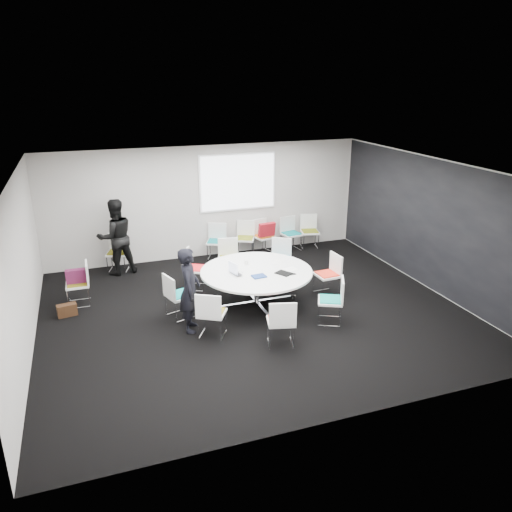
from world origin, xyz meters
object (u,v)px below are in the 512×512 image
object	(u,v)px
chair_person_back	(118,260)
cup	(246,262)
chair_ring_g	(281,330)
conference_table	(256,279)
chair_ring_d	(196,276)
chair_ring_e	(179,304)
chair_spare_left	(79,292)
maroon_bag	(76,276)
chair_ring_b	(280,265)
chair_back_a	(217,248)
person_back	(116,237)
chair_ring_a	(327,282)
chair_back_c	(263,243)
chair_ring_c	(229,266)
chair_back_e	(309,238)
brown_bag	(67,310)
chair_ring_f	(212,322)
laptop	(238,273)
chair_back_d	(291,240)
person_main	(190,290)
chair_back_b	(245,245)
chair_ring_h	(331,309)

from	to	relation	value
chair_person_back	cup	world-z (taller)	chair_person_back
chair_ring_g	chair_person_back	xyz separation A→B (m)	(-2.33, 4.51, 0.00)
chair_ring_g	conference_table	bearing A→B (deg)	99.37
chair_ring_d	chair_ring_e	xyz separation A→B (m)	(-0.61, -1.26, 0.00)
conference_table	chair_ring_e	world-z (taller)	chair_ring_e
chair_spare_left	maroon_bag	size ratio (longest dim) A/B	2.20
chair_ring_b	maroon_bag	size ratio (longest dim) A/B	2.20
chair_back_a	person_back	bearing A→B (deg)	28.83
chair_ring_a	chair_ring_e	bearing A→B (deg)	86.28
chair_ring_b	chair_back_c	bearing A→B (deg)	-63.75
chair_ring_c	chair_person_back	bearing A→B (deg)	-18.08
chair_ring_a	chair_back_e	distance (m)	3.07
chair_ring_a	chair_ring_b	xyz separation A→B (m)	(-0.57, 1.25, 0.00)
chair_ring_b	brown_bag	xyz separation A→B (m)	(-4.62, -0.49, -0.16)
chair_back_a	chair_back_e	world-z (taller)	same
chair_spare_left	chair_person_back	bearing A→B (deg)	-27.55
person_back	chair_ring_f	bearing A→B (deg)	96.36
chair_ring_g	chair_ring_a	bearing A→B (deg)	58.07
chair_ring_b	chair_ring_f	distance (m)	3.09
chair_spare_left	cup	bearing A→B (deg)	-102.26
chair_ring_d	chair_ring_c	bearing A→B (deg)	141.93
conference_table	chair_ring_d	xyz separation A→B (m)	(-0.97, 1.22, -0.27)
chair_ring_d	laptop	bearing A→B (deg)	53.84
person_back	maroon_bag	xyz separation A→B (m)	(-0.91, -1.49, -0.27)
chair_ring_b	chair_ring_g	xyz separation A→B (m)	(-1.14, -2.89, 0.00)
conference_table	chair_back_d	bearing A→B (deg)	55.14
chair_ring_f	chair_spare_left	size ratio (longest dim) A/B	1.00
chair_ring_g	chair_back_d	world-z (taller)	same
chair_ring_c	chair_back_a	world-z (taller)	same
chair_ring_f	person_main	size ratio (longest dim) A/B	0.56
chair_ring_d	brown_bag	distance (m)	2.70
chair_ring_a	chair_back_d	xyz separation A→B (m)	(0.41, 2.88, 0.00)
chair_spare_left	chair_ring_d	bearing A→B (deg)	-88.10
chair_back_b	person_main	world-z (taller)	person_main
laptop	maroon_bag	distance (m)	3.23
chair_back_a	chair_person_back	distance (m)	2.42
chair_ring_h	chair_back_a	xyz separation A→B (m)	(-1.10, 4.07, 0.00)
person_main	maroon_bag	world-z (taller)	person_main
conference_table	chair_ring_a	xyz separation A→B (m)	(1.56, -0.05, -0.27)
chair_ring_a	chair_back_e	world-z (taller)	same
chair_back_c	maroon_bag	size ratio (longest dim) A/B	2.20
chair_ring_a	chair_back_c	distance (m)	2.93
cup	chair_back_e	bearing A→B (deg)	43.42
chair_ring_a	laptop	distance (m)	2.02
chair_ring_f	person_main	world-z (taller)	person_main
chair_ring_a	chair_back_e	bearing A→B (deg)	-22.01
chair_ring_d	chair_back_e	size ratio (longest dim) A/B	1.00
chair_ring_h	cup	distance (m)	2.02
chair_ring_f	chair_back_c	bearing A→B (deg)	88.48
chair_ring_g	maroon_bag	distance (m)	4.33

